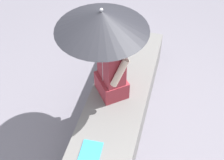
{
  "coord_description": "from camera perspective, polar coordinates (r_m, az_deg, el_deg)",
  "views": [
    {
      "loc": [
        -2.01,
        -0.53,
        3.15
      ],
      "look_at": [
        0.15,
        0.05,
        0.81
      ],
      "focal_mm": 50.79,
      "sensor_mm": 36.0,
      "label": 1
    }
  ],
  "objects": [
    {
      "name": "ground_plane",
      "position": [
        3.77,
        0.09,
        -10.3
      ],
      "size": [
        14.0,
        14.0,
        0.0
      ],
      "primitive_type": "plane",
      "color": "slate"
    },
    {
      "name": "stone_bench",
      "position": [
        3.58,
        0.09,
        -8.25
      ],
      "size": [
        2.96,
        0.64,
        0.46
      ],
      "primitive_type": "cube",
      "color": "slate",
      "rests_on": "ground"
    },
    {
      "name": "person_seated",
      "position": [
        3.31,
        -0.1,
        2.38
      ],
      "size": [
        0.49,
        0.45,
        0.9
      ],
      "color": "#992D38",
      "rests_on": "stone_bench"
    },
    {
      "name": "magazine",
      "position": [
        3.12,
        -3.94,
        -13.04
      ],
      "size": [
        0.29,
        0.21,
        0.01
      ],
      "primitive_type": "cube",
      "rotation": [
        0.0,
        0.0,
        0.05
      ],
      "color": "#339ED1",
      "rests_on": "stone_bench"
    },
    {
      "name": "parasol",
      "position": [
        2.89,
        -1.87,
        10.62
      ],
      "size": [
        0.89,
        0.89,
        1.13
      ],
      "color": "#B7B7BC",
      "rests_on": "stone_bench"
    }
  ]
}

